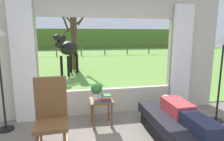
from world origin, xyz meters
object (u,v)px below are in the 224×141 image
book_stack (106,98)px  pasture_tree (74,36)px  potted_plant (97,90)px  floor_lamp_right (223,53)px  recliner_sofa (181,128)px  rocking_chair (51,115)px  side_table (101,104)px  horse (68,48)px  reclining_person (184,112)px

book_stack → pasture_tree: size_ratio=0.05×
potted_plant → floor_lamp_right: (2.41, -0.35, 0.71)m
recliner_sofa → pasture_tree: bearing=102.4°
rocking_chair → floor_lamp_right: floor_lamp_right is taller
floor_lamp_right → side_table: bearing=172.9°
horse → floor_lamp_right: bearing=146.1°
side_table → potted_plant: (-0.08, 0.06, 0.28)m
side_table → horse: bearing=97.6°
recliner_sofa → reclining_person: 0.31m
book_stack → horse: size_ratio=0.11×
side_table → book_stack: bearing=-33.7°
side_table → potted_plant: size_ratio=1.63×
rocking_chair → floor_lamp_right: bearing=3.9°
side_table → pasture_tree: 6.64m
floor_lamp_right → book_stack: bearing=174.0°
book_stack → potted_plant: bearing=144.7°
reclining_person → book_stack: size_ratio=7.54×
potted_plant → book_stack: (0.17, -0.12, -0.13)m
rocking_chair → horse: horse is taller
floor_lamp_right → horse: size_ratio=0.99×
potted_plant → horse: size_ratio=0.18×
book_stack → horse: horse is taller
potted_plant → horse: 5.04m
pasture_tree → potted_plant: bearing=-87.1°
potted_plant → floor_lamp_right: bearing=-8.3°
potted_plant → pasture_tree: (-0.33, 6.44, 0.98)m
recliner_sofa → floor_lamp_right: floor_lamp_right is taller
book_stack → pasture_tree: (-0.49, 6.56, 1.10)m
rocking_chair → horse: 5.71m
floor_lamp_right → potted_plant: bearing=171.7°
recliner_sofa → pasture_tree: size_ratio=0.44×
rocking_chair → potted_plant: (0.78, 0.69, 0.16)m
rocking_chair → pasture_tree: size_ratio=0.29×
potted_plant → horse: bearing=96.8°
side_table → pasture_tree: size_ratio=0.14×
recliner_sofa → side_table: 1.47m
reclining_person → pasture_tree: 7.64m
side_table → pasture_tree: bearing=93.6°
side_table → horse: 5.14m
potted_plant → floor_lamp_right: 2.54m
book_stack → rocking_chair: bearing=-148.9°
rocking_chair → horse: size_ratio=0.64×
horse → pasture_tree: (0.27, 1.46, 0.52)m
recliner_sofa → book_stack: book_stack is taller
recliner_sofa → reclining_person: bearing=-90.0°
book_stack → floor_lamp_right: 2.41m
rocking_chair → side_table: bearing=34.1°
reclining_person → horse: horse is taller
recliner_sofa → pasture_tree: pasture_tree is taller
reclining_person → potted_plant: potted_plant is taller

